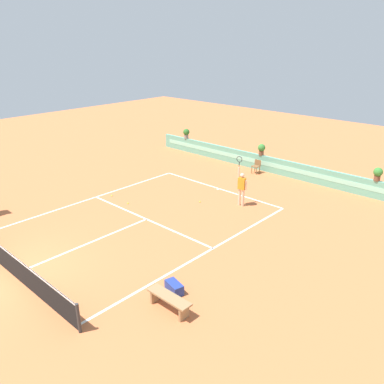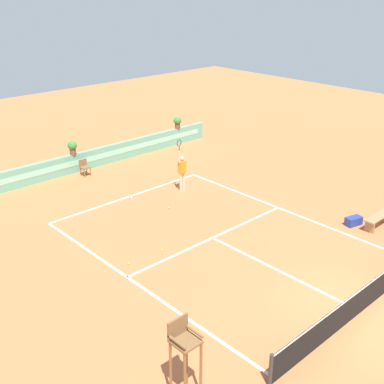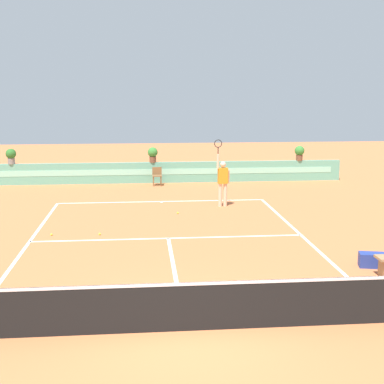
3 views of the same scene
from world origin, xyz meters
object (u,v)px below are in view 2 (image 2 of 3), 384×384
(tennis_ball_mid_court, at_px, (162,250))
(ball_kid_chair, at_px, (84,167))
(tennis_ball_near_baseline, at_px, (129,263))
(potted_plant_centre, at_px, (72,147))
(tennis_ball_by_sideline, at_px, (169,208))
(bench_courtside, at_px, (378,219))
(potted_plant_far_right, at_px, (177,122))
(umpire_chair, at_px, (184,350))
(gear_bag, at_px, (353,221))
(tennis_player, at_px, (182,170))

(tennis_ball_mid_court, bearing_deg, ball_kid_chair, 76.79)
(tennis_ball_near_baseline, bearing_deg, potted_plant_centre, 70.33)
(tennis_ball_by_sideline, bearing_deg, tennis_ball_near_baseline, -147.45)
(bench_courtside, xyz_separation_m, potted_plant_centre, (-5.83, 13.91, 1.04))
(potted_plant_far_right, distance_m, potted_plant_centre, 7.20)
(tennis_ball_near_baseline, bearing_deg, umpire_chair, -113.82)
(potted_plant_far_right, bearing_deg, ball_kid_chair, -174.05)
(tennis_ball_near_baseline, bearing_deg, potted_plant_far_right, 41.57)
(gear_bag, relative_size, tennis_ball_mid_court, 10.29)
(bench_courtside, xyz_separation_m, tennis_ball_mid_court, (-7.69, 4.49, -0.34))
(tennis_player, relative_size, potted_plant_centre, 3.57)
(ball_kid_chair, relative_size, bench_courtside, 0.53)
(tennis_ball_mid_court, relative_size, tennis_ball_by_sideline, 1.00)
(ball_kid_chair, distance_m, potted_plant_far_right, 7.12)
(tennis_ball_mid_court, bearing_deg, potted_plant_far_right, 46.12)
(tennis_ball_near_baseline, relative_size, tennis_ball_mid_court, 1.00)
(ball_kid_chair, relative_size, potted_plant_far_right, 1.17)
(tennis_ball_by_sideline, distance_m, potted_plant_far_right, 9.43)
(gear_bag, distance_m, tennis_ball_by_sideline, 7.85)
(ball_kid_chair, xyz_separation_m, bench_courtside, (5.65, -13.18, -0.10))
(umpire_chair, xyz_separation_m, potted_plant_far_right, (13.09, 15.13, 0.07))
(potted_plant_far_right, bearing_deg, bench_courtside, -95.62)
(tennis_ball_near_baseline, xyz_separation_m, tennis_ball_mid_court, (1.48, -0.07, 0.00))
(gear_bag, distance_m, tennis_ball_near_baseline, 9.42)
(tennis_ball_by_sideline, bearing_deg, potted_plant_far_right, 46.23)
(gear_bag, distance_m, potted_plant_far_right, 13.34)
(tennis_player, xyz_separation_m, potted_plant_far_right, (4.65, 5.62, 0.36))
(gear_bag, relative_size, tennis_ball_near_baseline, 10.29)
(umpire_chair, distance_m, tennis_ball_by_sideline, 10.78)
(gear_bag, relative_size, potted_plant_centre, 0.97)
(umpire_chair, relative_size, tennis_ball_by_sideline, 31.47)
(potted_plant_centre, bearing_deg, ball_kid_chair, -76.34)
(tennis_ball_by_sideline, distance_m, potted_plant_centre, 6.92)
(tennis_ball_near_baseline, bearing_deg, tennis_ball_by_sideline, 32.55)
(tennis_player, distance_m, tennis_ball_by_sideline, 2.35)
(tennis_ball_by_sideline, height_order, potted_plant_far_right, potted_plant_far_right)
(umpire_chair, relative_size, gear_bag, 3.06)
(ball_kid_chair, bearing_deg, potted_plant_centre, 103.66)
(gear_bag, xyz_separation_m, tennis_player, (-2.73, 7.53, 0.87))
(umpire_chair, xyz_separation_m, tennis_ball_mid_court, (4.03, 5.71, -1.31))
(umpire_chair, bearing_deg, potted_plant_centre, 68.72)
(ball_kid_chair, bearing_deg, umpire_chair, -112.86)
(tennis_player, height_order, potted_plant_centre, tennis_player)
(bench_courtside, relative_size, tennis_ball_mid_court, 23.53)
(potted_plant_far_right, height_order, potted_plant_centre, same)
(ball_kid_chair, xyz_separation_m, potted_plant_far_right, (7.02, 0.73, 0.93))
(potted_plant_centre, bearing_deg, tennis_ball_near_baseline, -109.67)
(umpire_chair, distance_m, potted_plant_far_right, 20.00)
(tennis_ball_mid_court, xyz_separation_m, potted_plant_centre, (1.86, 9.42, 1.38))
(bench_courtside, bearing_deg, gear_bag, 125.68)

